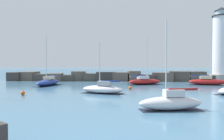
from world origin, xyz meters
TOP-DOWN VIEW (x-y plane):
  - open_sea_beyond at (0.00, 107.58)m, footprint 400.00×116.00m
  - breakwater_jetty at (0.21, 47.71)m, footprint 59.66×6.95m
  - lighthouse at (25.01, 47.36)m, footprint 5.18×5.18m
  - sailboat_moored_0 at (6.60, 12.47)m, footprint 6.28×3.05m
  - sailboat_moored_1 at (-1.15, 23.48)m, footprint 6.76×4.04m
  - sailboat_moored_3 at (5.85, 37.87)m, footprint 7.72×5.29m
  - sailboat_moored_5 at (18.64, 37.96)m, footprint 7.67×3.29m
  - sailboat_moored_6 at (-13.54, 34.28)m, footprint 3.59×8.03m
  - mooring_buoy_orange_near at (-11.93, 20.72)m, footprint 0.58×0.58m
  - mooring_buoy_far_side at (2.84, 28.70)m, footprint 0.57×0.57m

SIDE VIEW (x-z plane):
  - open_sea_beyond at x=0.00m, z-range 0.00..0.01m
  - mooring_buoy_far_side at x=2.84m, z-range -0.10..0.67m
  - mooring_buoy_orange_near at x=-11.93m, z-range -0.10..0.68m
  - sailboat_moored_1 at x=-1.15m, z-range -3.03..4.38m
  - sailboat_moored_3 at x=5.85m, z-range -4.38..5.77m
  - sailboat_moored_6 at x=-13.54m, z-range -4.28..5.70m
  - sailboat_moored_5 at x=18.64m, z-range -3.15..4.58m
  - sailboat_moored_0 at x=6.60m, z-range -3.45..4.92m
  - breakwater_jetty at x=0.21m, z-range -0.22..2.31m
  - lighthouse at x=25.01m, z-range -0.96..17.22m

